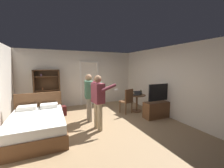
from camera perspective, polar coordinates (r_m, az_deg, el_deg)
ground_plane at (r=4.75m, az=-6.07°, el=-16.09°), size 5.85×5.85×0.00m
wall_back at (r=6.99m, az=-12.85°, el=2.21°), size 5.56×0.12×2.60m
wall_right at (r=5.82m, az=20.18°, el=1.04°), size 0.12×5.46×2.60m
doorway_frame at (r=7.01m, az=-9.09°, el=1.69°), size 0.93×0.08×2.13m
bed at (r=4.49m, az=-27.77°, el=-14.09°), size 1.38×2.02×1.02m
bookshelf at (r=6.68m, az=-24.68°, el=-1.51°), size 1.04×0.32×1.74m
tv_flatscreen at (r=5.59m, az=18.69°, el=-8.91°), size 1.26×0.40×1.25m
side_table at (r=6.02m, az=9.97°, el=-6.37°), size 0.71×0.71×0.70m
laptop at (r=5.91m, az=9.96°, el=-3.90°), size 0.36×0.36×0.17m
bottle_on_table at (r=5.97m, az=11.57°, el=-3.43°), size 0.06×0.06×0.22m
wooden_chair at (r=5.69m, az=6.20°, el=-6.41°), size 0.52×0.52×0.99m
person_blue_shirt at (r=4.18m, az=-5.55°, el=-5.85°), size 0.70×0.60×1.62m
person_striped_shirt at (r=4.92m, az=-9.20°, el=-3.94°), size 0.59×0.69×1.61m
suitcase_dark at (r=5.84m, az=-21.06°, el=-10.24°), size 0.65×0.39×0.35m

